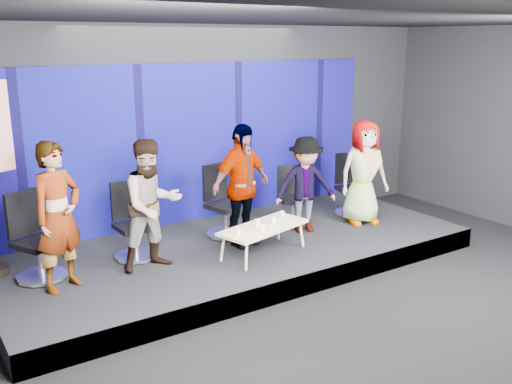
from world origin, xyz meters
The scene contains 20 objects.
ground centered at (0.00, 0.00, 0.00)m, with size 10.00×10.00×0.00m, color black.
room_walls centered at (0.00, 0.00, 2.43)m, with size 10.02×8.02×3.51m.
riser centered at (0.00, 2.50, 0.15)m, with size 7.00×3.00×0.30m, color black.
backdrop centered at (0.00, 3.95, 1.60)m, with size 7.00×0.08×2.60m, color #0E075B.
chair_a centered at (-2.81, 2.80, 0.67)m, with size 0.85×0.85×1.13m.
panelist_a centered at (-2.61, 2.33, 1.22)m, with size 0.67×0.44×1.83m, color black.
chair_b centered at (-1.51, 2.82, 0.65)m, with size 0.63×0.63×1.07m.
panelist_b centered at (-1.42, 2.32, 1.17)m, with size 0.85×0.66×1.74m, color black.
chair_c centered at (0.01, 2.94, 0.67)m, with size 0.75×0.75×1.12m.
panelist_c centered at (0.03, 2.44, 1.20)m, with size 1.06×0.44×1.81m, color black.
chair_d centered at (1.29, 2.90, 0.61)m, with size 0.67×0.67×0.94m.
panelist_d centered at (1.19, 2.41, 1.06)m, with size 0.98×0.56×1.52m, color black.
chair_e centered at (2.43, 2.70, 0.65)m, with size 0.72×0.72×1.06m.
panelist_e centered at (2.25, 2.23, 1.16)m, with size 0.84×0.54×1.71m, color black.
coffee_table centered at (0.08, 1.93, 0.68)m, with size 1.45×0.89×0.42m.
mug_a centered at (-0.42, 1.81, 0.76)m, with size 0.08×0.08×0.10m, color silver.
mug_b centered at (-0.05, 1.77, 0.76)m, with size 0.08×0.08×0.09m, color silver.
mug_c centered at (0.02, 1.99, 0.76)m, with size 0.08×0.08×0.09m, color silver.
mug_d centered at (0.26, 1.94, 0.76)m, with size 0.08×0.08×0.09m, color silver.
mug_e centered at (0.55, 2.14, 0.76)m, with size 0.07×0.07×0.08m, color silver.
Camera 1 is at (-4.19, -4.39, 3.26)m, focal length 40.00 mm.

